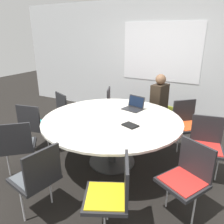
{
  "coord_description": "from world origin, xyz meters",
  "views": [
    {
      "loc": [
        1.45,
        -2.68,
        1.96
      ],
      "look_at": [
        0.0,
        0.0,
        0.85
      ],
      "focal_mm": 35.0,
      "sensor_mm": 36.0,
      "label": 1
    }
  ],
  "objects_px": {
    "chair_1": "(115,104)",
    "chair_7": "(187,175)",
    "spiral_notebook": "(130,125)",
    "laptop": "(134,106)",
    "chair_6": "(113,192)",
    "chair_8": "(206,142)",
    "chair_9": "(187,121)",
    "chair_4": "(18,144)",
    "chair_0": "(161,105)",
    "chair_2": "(68,109)",
    "chair_3": "(34,123)",
    "person_0": "(160,100)",
    "chair_5": "(37,175)"
  },
  "relations": [
    {
      "from": "chair_1",
      "to": "chair_7",
      "type": "height_order",
      "value": "same"
    },
    {
      "from": "spiral_notebook",
      "to": "chair_1",
      "type": "bearing_deg",
      "value": 125.12
    },
    {
      "from": "laptop",
      "to": "chair_6",
      "type": "bearing_deg",
      "value": -60.38
    },
    {
      "from": "chair_8",
      "to": "chair_9",
      "type": "height_order",
      "value": "same"
    },
    {
      "from": "chair_8",
      "to": "spiral_notebook",
      "type": "height_order",
      "value": "chair_8"
    },
    {
      "from": "chair_4",
      "to": "spiral_notebook",
      "type": "bearing_deg",
      "value": -10.16
    },
    {
      "from": "chair_4",
      "to": "laptop",
      "type": "relative_size",
      "value": 2.48
    },
    {
      "from": "chair_0",
      "to": "chair_7",
      "type": "relative_size",
      "value": 1.0
    },
    {
      "from": "chair_2",
      "to": "chair_3",
      "type": "height_order",
      "value": "same"
    },
    {
      "from": "chair_7",
      "to": "person_0",
      "type": "xyz_separation_m",
      "value": [
        -0.89,
        1.95,
        0.19
      ]
    },
    {
      "from": "chair_6",
      "to": "spiral_notebook",
      "type": "distance_m",
      "value": 1.11
    },
    {
      "from": "chair_6",
      "to": "chair_8",
      "type": "bearing_deg",
      "value": -49.88
    },
    {
      "from": "chair_2",
      "to": "chair_4",
      "type": "distance_m",
      "value": 1.48
    },
    {
      "from": "chair_9",
      "to": "person_0",
      "type": "xyz_separation_m",
      "value": [
        -0.61,
        0.4,
        0.19
      ]
    },
    {
      "from": "chair_8",
      "to": "laptop",
      "type": "relative_size",
      "value": 2.48
    },
    {
      "from": "chair_3",
      "to": "spiral_notebook",
      "type": "distance_m",
      "value": 1.7
    },
    {
      "from": "chair_7",
      "to": "chair_9",
      "type": "xyz_separation_m",
      "value": [
        -0.28,
        1.55,
        0.0
      ]
    },
    {
      "from": "chair_4",
      "to": "chair_6",
      "type": "xyz_separation_m",
      "value": [
        1.61,
        -0.23,
        0.0
      ]
    },
    {
      "from": "chair_4",
      "to": "chair_7",
      "type": "height_order",
      "value": "same"
    },
    {
      "from": "person_0",
      "to": "chair_8",
      "type": "bearing_deg",
      "value": 55.72
    },
    {
      "from": "chair_6",
      "to": "chair_9",
      "type": "distance_m",
      "value": 2.18
    },
    {
      "from": "chair_5",
      "to": "chair_9",
      "type": "xyz_separation_m",
      "value": [
        1.13,
        2.31,
        0.0
      ]
    },
    {
      "from": "chair_0",
      "to": "chair_8",
      "type": "relative_size",
      "value": 1.0
    },
    {
      "from": "chair_1",
      "to": "chair_4",
      "type": "xyz_separation_m",
      "value": [
        -0.37,
        -2.17,
        0.0
      ]
    },
    {
      "from": "chair_0",
      "to": "spiral_notebook",
      "type": "bearing_deg",
      "value": 14.73
    },
    {
      "from": "chair_2",
      "to": "chair_7",
      "type": "relative_size",
      "value": 1.0
    },
    {
      "from": "chair_1",
      "to": "chair_3",
      "type": "bearing_deg",
      "value": -48.19
    },
    {
      "from": "chair_8",
      "to": "laptop",
      "type": "xyz_separation_m",
      "value": [
        -1.19,
        0.24,
        0.27
      ]
    },
    {
      "from": "chair_4",
      "to": "chair_8",
      "type": "xyz_separation_m",
      "value": [
        2.27,
        1.26,
        0.0
      ]
    },
    {
      "from": "chair_2",
      "to": "chair_8",
      "type": "distance_m",
      "value": 2.58
    },
    {
      "from": "chair_7",
      "to": "laptop",
      "type": "height_order",
      "value": "laptop"
    },
    {
      "from": "chair_3",
      "to": "chair_5",
      "type": "height_order",
      "value": "same"
    },
    {
      "from": "chair_0",
      "to": "laptop",
      "type": "relative_size",
      "value": 2.48
    },
    {
      "from": "chair_6",
      "to": "chair_8",
      "type": "height_order",
      "value": "same"
    },
    {
      "from": "chair_5",
      "to": "spiral_notebook",
      "type": "bearing_deg",
      "value": -13.58
    },
    {
      "from": "chair_4",
      "to": "laptop",
      "type": "height_order",
      "value": "laptop"
    },
    {
      "from": "chair_8",
      "to": "chair_2",
      "type": "bearing_deg",
      "value": -14.33
    },
    {
      "from": "chair_1",
      "to": "chair_8",
      "type": "relative_size",
      "value": 1.0
    },
    {
      "from": "chair_7",
      "to": "chair_8",
      "type": "distance_m",
      "value": 0.89
    },
    {
      "from": "chair_3",
      "to": "laptop",
      "type": "relative_size",
      "value": 2.48
    },
    {
      "from": "person_0",
      "to": "laptop",
      "type": "bearing_deg",
      "value": -1.06
    },
    {
      "from": "chair_3",
      "to": "chair_1",
      "type": "bearing_deg",
      "value": 53.92
    },
    {
      "from": "chair_7",
      "to": "chair_9",
      "type": "relative_size",
      "value": 1.0
    },
    {
      "from": "chair_6",
      "to": "person_0",
      "type": "relative_size",
      "value": 0.71
    },
    {
      "from": "chair_8",
      "to": "person_0",
      "type": "relative_size",
      "value": 0.71
    },
    {
      "from": "chair_0",
      "to": "chair_4",
      "type": "height_order",
      "value": "same"
    },
    {
      "from": "chair_6",
      "to": "chair_7",
      "type": "bearing_deg",
      "value": -69.08
    },
    {
      "from": "chair_6",
      "to": "chair_7",
      "type": "relative_size",
      "value": 1.0
    },
    {
      "from": "laptop",
      "to": "chair_9",
      "type": "bearing_deg",
      "value": 40.29
    },
    {
      "from": "chair_4",
      "to": "chair_9",
      "type": "relative_size",
      "value": 1.0
    }
  ]
}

